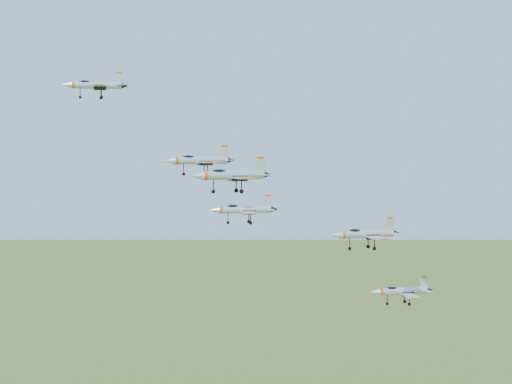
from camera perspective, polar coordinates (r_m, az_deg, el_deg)
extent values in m
cylinder|color=#B7BBC4|center=(141.69, -12.63, 8.33)|extent=(9.41, 2.57, 1.35)
cone|color=#B7BBC4|center=(141.60, -14.92, 8.30)|extent=(2.03, 1.58, 1.35)
cone|color=black|center=(141.99, -10.44, 8.35)|extent=(1.59, 1.33, 1.14)
ellipsoid|color=black|center=(141.67, -13.57, 8.52)|extent=(2.39, 1.26, 0.85)
cube|color=#B7BBC4|center=(138.79, -12.50, 8.32)|extent=(2.96, 4.83, 0.14)
cube|color=#B7BBC4|center=(144.57, -12.59, 8.14)|extent=(2.96, 4.83, 0.14)
cube|color=#B7BBC4|center=(142.03, -10.91, 8.91)|extent=(1.56, 0.33, 2.17)
cube|color=#DF570F|center=(142.13, -10.91, 9.37)|extent=(1.15, 0.29, 0.36)
cylinder|color=#B7BBC4|center=(132.22, -4.42, 2.54)|extent=(10.01, 3.37, 1.43)
cone|color=#B7BBC4|center=(130.90, -6.95, 2.51)|extent=(2.23, 1.80, 1.43)
cone|color=black|center=(133.72, -2.03, 2.56)|extent=(1.75, 1.50, 1.22)
ellipsoid|color=black|center=(131.64, -5.44, 2.76)|extent=(2.58, 1.49, 0.91)
cube|color=#B7BBC4|center=(129.28, -3.99, 2.39)|extent=(3.45, 5.26, 0.15)
cube|color=#B7BBC4|center=(135.27, -4.64, 2.45)|extent=(3.45, 5.26, 0.15)
cube|color=#B7BBC4|center=(133.35, -2.53, 3.20)|extent=(1.65, 0.46, 2.32)
cube|color=#DF570F|center=(133.34, -2.53, 3.72)|extent=(1.22, 0.39, 0.39)
cylinder|color=#B7BBC4|center=(107.09, -1.81, 1.35)|extent=(9.60, 3.75, 1.38)
cone|color=#B7BBC4|center=(105.29, -4.75, 1.30)|extent=(2.20, 1.82, 1.38)
cone|color=black|center=(109.08, 0.92, 1.40)|extent=(1.74, 1.51, 1.17)
ellipsoid|color=black|center=(106.30, -3.00, 1.61)|extent=(2.51, 1.55, 0.88)
cube|color=#B7BBC4|center=(104.38, -1.15, 1.14)|extent=(3.54, 5.14, 0.15)
cube|color=#B7BBC4|center=(109.97, -2.23, 1.28)|extent=(3.54, 5.14, 0.15)
cube|color=#B7BBC4|center=(108.59, 0.35, 2.14)|extent=(1.57, 0.53, 2.23)
cube|color=#DF570F|center=(108.56, 0.35, 2.76)|extent=(1.17, 0.44, 0.37)
cylinder|color=#B7BBC4|center=(136.25, -0.88, -1.41)|extent=(9.95, 1.73, 1.43)
cone|color=#B7BBC4|center=(135.56, -3.37, -1.45)|extent=(2.02, 1.49, 1.43)
cone|color=black|center=(137.15, 1.49, -1.38)|extent=(1.58, 1.26, 1.22)
ellipsoid|color=black|center=(135.89, -1.89, -1.20)|extent=(2.45, 1.10, 0.91)
cube|color=#B7BBC4|center=(133.27, -0.60, -1.65)|extent=(2.68, 4.92, 0.15)
cube|color=#B7BBC4|center=(139.34, -0.96, -1.41)|extent=(2.68, 4.92, 0.15)
cube|color=#B7BBC4|center=(136.81, 0.99, -0.77)|extent=(1.65, 0.18, 2.31)
cube|color=#DF570F|center=(136.72, 0.99, -0.26)|extent=(1.22, 0.19, 0.39)
cylinder|color=#B7BBC4|center=(123.89, 8.86, -3.33)|extent=(9.72, 3.18, 1.39)
cone|color=#B7BBC4|center=(121.42, 6.42, -3.45)|extent=(2.15, 1.73, 1.39)
cone|color=black|center=(126.48, 11.12, -3.21)|extent=(1.69, 1.44, 1.18)
ellipsoid|color=black|center=(122.79, 7.88, -3.14)|extent=(2.50, 1.43, 0.88)
cube|color=#B7BBC4|center=(121.38, 9.59, -3.61)|extent=(3.30, 5.09, 0.15)
cube|color=#B7BBC4|center=(126.68, 8.34, -3.29)|extent=(3.30, 5.09, 0.15)
cube|color=#B7BBC4|center=(125.74, 10.66, -2.58)|extent=(1.60, 0.43, 2.25)
cube|color=#DF570F|center=(125.62, 10.66, -2.05)|extent=(1.18, 0.37, 0.37)
cylinder|color=#B7BBC4|center=(135.87, 11.68, -7.76)|extent=(9.17, 1.77, 1.32)
cone|color=#B7BBC4|center=(134.00, 9.48, -7.90)|extent=(1.89, 1.41, 1.32)
cone|color=black|center=(137.87, 13.73, -7.62)|extent=(1.47, 1.19, 1.12)
ellipsoid|color=black|center=(134.99, 10.79, -7.61)|extent=(2.27, 1.06, 0.84)
cube|color=#B7BBC4|center=(133.42, 12.21, -8.10)|extent=(2.55, 4.57, 0.14)
cube|color=#B7BBC4|center=(138.59, 11.32, -7.63)|extent=(2.55, 4.57, 0.14)
cube|color=#B7BBC4|center=(137.17, 13.31, -7.09)|extent=(1.52, 0.20, 2.13)
cube|color=#DF570F|center=(136.96, 13.32, -6.63)|extent=(1.12, 0.20, 0.35)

